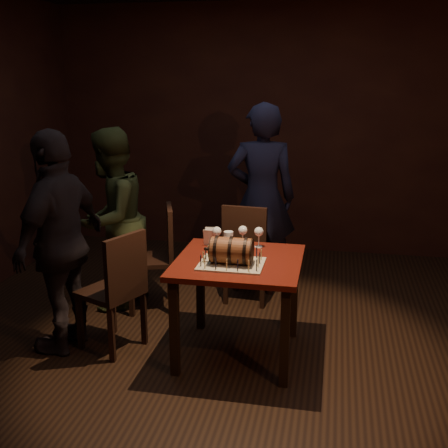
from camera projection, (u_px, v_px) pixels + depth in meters
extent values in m
plane|color=black|center=(229.00, 342.00, 4.42)|extent=(5.00, 5.00, 0.00)
cube|color=black|center=(271.00, 130.00, 6.41)|extent=(5.00, 0.04, 2.80)
cube|color=black|center=(74.00, 303.00, 1.68)|extent=(5.00, 0.04, 2.80)
cube|color=#45110B|center=(239.00, 262.00, 4.05)|extent=(0.90, 0.90, 0.04)
cube|color=black|center=(174.00, 328.00, 3.86)|extent=(0.06, 0.06, 0.71)
cube|color=black|center=(285.00, 338.00, 3.72)|extent=(0.06, 0.06, 0.71)
cube|color=black|center=(201.00, 287.00, 4.58)|extent=(0.06, 0.06, 0.71)
cube|color=black|center=(294.00, 294.00, 4.44)|extent=(0.06, 0.06, 0.71)
cube|color=#A69E86|center=(231.00, 264.00, 3.94)|extent=(0.45, 0.35, 0.01)
cylinder|color=brown|center=(231.00, 251.00, 3.91)|extent=(0.28, 0.19, 0.19)
cylinder|color=black|center=(217.00, 250.00, 3.93)|extent=(0.02, 0.20, 0.20)
cylinder|color=black|center=(231.00, 251.00, 3.91)|extent=(0.02, 0.20, 0.20)
cylinder|color=black|center=(246.00, 251.00, 3.89)|extent=(0.02, 0.20, 0.20)
cylinder|color=black|center=(211.00, 249.00, 3.94)|extent=(0.01, 0.18, 0.18)
cylinder|color=black|center=(252.00, 252.00, 3.88)|extent=(0.01, 0.18, 0.18)
cylinder|color=black|center=(209.00, 249.00, 3.94)|extent=(0.04, 0.02, 0.02)
sphere|color=black|center=(206.00, 249.00, 3.94)|extent=(0.03, 0.03, 0.03)
cylinder|color=#E4D588|center=(205.00, 263.00, 3.82)|extent=(0.01, 0.01, 0.08)
cylinder|color=black|center=(205.00, 257.00, 3.80)|extent=(0.00, 0.00, 0.01)
cylinder|color=black|center=(216.00, 264.00, 3.80)|extent=(0.01, 0.01, 0.08)
cylinder|color=black|center=(216.00, 257.00, 3.79)|extent=(0.00, 0.00, 0.01)
cylinder|color=#E4D588|center=(227.00, 264.00, 3.79)|extent=(0.01, 0.01, 0.08)
cylinder|color=black|center=(227.00, 258.00, 3.78)|extent=(0.00, 0.00, 0.01)
cylinder|color=black|center=(238.00, 265.00, 3.77)|extent=(0.01, 0.01, 0.08)
cylinder|color=black|center=(238.00, 259.00, 3.76)|extent=(0.00, 0.00, 0.01)
cylinder|color=#E4D588|center=(249.00, 266.00, 3.76)|extent=(0.01, 0.01, 0.08)
cylinder|color=black|center=(249.00, 260.00, 3.75)|extent=(0.00, 0.00, 0.01)
cylinder|color=black|center=(257.00, 265.00, 3.77)|extent=(0.01, 0.01, 0.08)
cylinder|color=black|center=(257.00, 259.00, 3.76)|extent=(0.00, 0.00, 0.01)
cylinder|color=#E4D588|center=(258.00, 262.00, 3.85)|extent=(0.01, 0.01, 0.08)
cylinder|color=black|center=(258.00, 255.00, 3.83)|extent=(0.00, 0.00, 0.01)
cylinder|color=black|center=(260.00, 258.00, 3.92)|extent=(0.01, 0.01, 0.08)
cylinder|color=black|center=(260.00, 252.00, 3.90)|extent=(0.00, 0.00, 0.01)
cylinder|color=#E4D588|center=(261.00, 255.00, 3.99)|extent=(0.01, 0.01, 0.08)
cylinder|color=black|center=(261.00, 249.00, 3.98)|extent=(0.00, 0.00, 0.01)
cylinder|color=black|center=(257.00, 253.00, 4.03)|extent=(0.01, 0.01, 0.08)
cylinder|color=black|center=(257.00, 247.00, 4.02)|extent=(0.00, 0.00, 0.01)
cylinder|color=#E4D588|center=(246.00, 252.00, 4.05)|extent=(0.01, 0.01, 0.08)
cylinder|color=black|center=(246.00, 246.00, 4.03)|extent=(0.00, 0.00, 0.01)
cylinder|color=black|center=(236.00, 251.00, 4.06)|extent=(0.01, 0.01, 0.08)
cylinder|color=black|center=(236.00, 245.00, 4.05)|extent=(0.00, 0.00, 0.01)
cylinder|color=#E4D588|center=(226.00, 251.00, 4.07)|extent=(0.01, 0.01, 0.08)
cylinder|color=black|center=(226.00, 245.00, 4.06)|extent=(0.00, 0.00, 0.01)
cylinder|color=black|center=(216.00, 250.00, 4.09)|extent=(0.01, 0.01, 0.08)
cylinder|color=black|center=(216.00, 244.00, 4.08)|extent=(0.00, 0.00, 0.01)
cylinder|color=#E4D588|center=(208.00, 251.00, 4.07)|extent=(0.01, 0.01, 0.08)
cylinder|color=black|center=(208.00, 245.00, 4.06)|extent=(0.00, 0.00, 0.01)
cylinder|color=black|center=(206.00, 254.00, 4.00)|extent=(0.01, 0.01, 0.08)
cylinder|color=black|center=(206.00, 248.00, 3.99)|extent=(0.00, 0.00, 0.01)
cylinder|color=#E4D588|center=(203.00, 257.00, 3.93)|extent=(0.01, 0.01, 0.08)
cylinder|color=black|center=(203.00, 251.00, 3.92)|extent=(0.00, 0.00, 0.01)
cylinder|color=black|center=(201.00, 261.00, 3.86)|extent=(0.01, 0.01, 0.08)
cylinder|color=black|center=(201.00, 255.00, 3.85)|extent=(0.00, 0.00, 0.01)
cylinder|color=silver|center=(217.00, 246.00, 4.33)|extent=(0.06, 0.06, 0.01)
cylinder|color=silver|center=(217.00, 241.00, 4.32)|extent=(0.01, 0.01, 0.09)
sphere|color=silver|center=(217.00, 231.00, 4.30)|extent=(0.07, 0.07, 0.07)
sphere|color=#591114|center=(217.00, 232.00, 4.30)|extent=(0.05, 0.05, 0.05)
cylinder|color=silver|center=(243.00, 245.00, 4.36)|extent=(0.06, 0.06, 0.01)
cylinder|color=silver|center=(243.00, 240.00, 4.35)|extent=(0.01, 0.01, 0.09)
sphere|color=silver|center=(243.00, 230.00, 4.33)|extent=(0.07, 0.07, 0.07)
cylinder|color=silver|center=(259.00, 247.00, 4.32)|extent=(0.06, 0.06, 0.01)
cylinder|color=silver|center=(259.00, 241.00, 4.31)|extent=(0.01, 0.01, 0.09)
sphere|color=silver|center=(259.00, 232.00, 4.29)|extent=(0.07, 0.07, 0.07)
sphere|color=#BF594C|center=(259.00, 232.00, 4.29)|extent=(0.05, 0.05, 0.05)
cylinder|color=silver|center=(228.00, 241.00, 4.22)|extent=(0.07, 0.07, 0.15)
cylinder|color=#9E5414|center=(228.00, 243.00, 4.23)|extent=(0.06, 0.06, 0.11)
cylinder|color=white|center=(228.00, 235.00, 4.21)|extent=(0.06, 0.06, 0.02)
cube|color=black|center=(249.00, 253.00, 5.13)|extent=(0.43, 0.43, 0.04)
cube|color=black|center=(270.00, 273.00, 5.31)|extent=(0.04, 0.04, 0.43)
cube|color=black|center=(236.00, 269.00, 5.40)|extent=(0.04, 0.04, 0.43)
cube|color=black|center=(262.00, 286.00, 4.99)|extent=(0.04, 0.04, 0.43)
cube|color=black|center=(226.00, 282.00, 5.08)|extent=(0.04, 0.04, 0.43)
cube|color=black|center=(244.00, 232.00, 4.90)|extent=(0.40, 0.08, 0.46)
cube|color=black|center=(150.00, 260.00, 4.95)|extent=(0.51, 0.51, 0.04)
cube|color=black|center=(133.00, 279.00, 5.15)|extent=(0.04, 0.04, 0.43)
cube|color=black|center=(131.00, 293.00, 4.83)|extent=(0.04, 0.04, 0.43)
cube|color=black|center=(170.00, 277.00, 5.20)|extent=(0.04, 0.04, 0.43)
cube|color=black|center=(171.00, 291.00, 4.87)|extent=(0.04, 0.04, 0.43)
cube|color=black|center=(170.00, 232.00, 4.90)|extent=(0.17, 0.39, 0.46)
cube|color=black|center=(111.00, 292.00, 4.24)|extent=(0.53, 0.53, 0.04)
cube|color=black|center=(113.00, 308.00, 4.53)|extent=(0.04, 0.04, 0.43)
cube|color=black|center=(80.00, 323.00, 4.26)|extent=(0.04, 0.04, 0.43)
cube|color=black|center=(144.00, 318.00, 4.34)|extent=(0.04, 0.04, 0.43)
cube|color=black|center=(112.00, 335.00, 4.07)|extent=(0.04, 0.04, 0.43)
cube|color=black|center=(126.00, 265.00, 4.07)|extent=(0.20, 0.38, 0.46)
imported|color=#181931|center=(261.00, 198.00, 5.33)|extent=(0.72, 0.53, 1.79)
imported|color=#374221|center=(111.00, 219.00, 4.92)|extent=(0.72, 0.87, 1.60)
imported|color=black|center=(61.00, 242.00, 4.14)|extent=(0.55, 1.03, 1.68)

